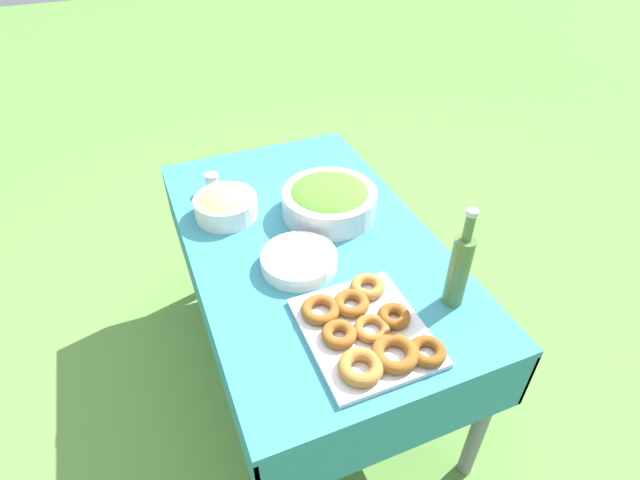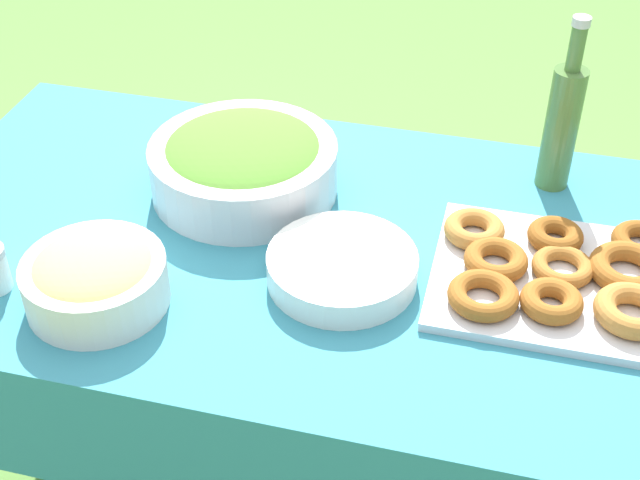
{
  "view_description": "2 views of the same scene",
  "coord_description": "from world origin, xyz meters",
  "px_view_note": "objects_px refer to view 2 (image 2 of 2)",
  "views": [
    {
      "loc": [
        -1.23,
        0.47,
        1.76
      ],
      "look_at": [
        -0.07,
        -0.01,
        0.75
      ],
      "focal_mm": 28.0,
      "sensor_mm": 36.0,
      "label": 1
    },
    {
      "loc": [
        -0.35,
        1.15,
        1.63
      ],
      "look_at": [
        -0.07,
        0.04,
        0.73
      ],
      "focal_mm": 50.0,
      "sensor_mm": 36.0,
      "label": 2
    }
  ],
  "objects_px": {
    "pasta_bowl": "(95,278)",
    "olive_oil_bottle": "(562,123)",
    "donut_platter": "(559,274)",
    "plate_stack": "(342,268)",
    "salad_bowl": "(243,163)"
  },
  "relations": [
    {
      "from": "pasta_bowl",
      "to": "olive_oil_bottle",
      "type": "xyz_separation_m",
      "value": [
        -0.67,
        -0.51,
        0.08
      ]
    },
    {
      "from": "salad_bowl",
      "to": "plate_stack",
      "type": "xyz_separation_m",
      "value": [
        -0.23,
        0.2,
        -0.04
      ]
    },
    {
      "from": "donut_platter",
      "to": "plate_stack",
      "type": "distance_m",
      "value": 0.34
    },
    {
      "from": "salad_bowl",
      "to": "pasta_bowl",
      "type": "distance_m",
      "value": 0.37
    },
    {
      "from": "donut_platter",
      "to": "plate_stack",
      "type": "xyz_separation_m",
      "value": [
        0.34,
        0.07,
        0.0
      ]
    },
    {
      "from": "donut_platter",
      "to": "plate_stack",
      "type": "bearing_deg",
      "value": 12.12
    },
    {
      "from": "pasta_bowl",
      "to": "olive_oil_bottle",
      "type": "relative_size",
      "value": 0.68
    },
    {
      "from": "donut_platter",
      "to": "plate_stack",
      "type": "height_order",
      "value": "donut_platter"
    },
    {
      "from": "pasta_bowl",
      "to": "plate_stack",
      "type": "xyz_separation_m",
      "value": [
        -0.36,
        -0.15,
        -0.02
      ]
    },
    {
      "from": "pasta_bowl",
      "to": "plate_stack",
      "type": "distance_m",
      "value": 0.38
    },
    {
      "from": "salad_bowl",
      "to": "plate_stack",
      "type": "bearing_deg",
      "value": 138.73
    },
    {
      "from": "plate_stack",
      "to": "salad_bowl",
      "type": "bearing_deg",
      "value": -41.27
    },
    {
      "from": "pasta_bowl",
      "to": "olive_oil_bottle",
      "type": "height_order",
      "value": "olive_oil_bottle"
    },
    {
      "from": "pasta_bowl",
      "to": "plate_stack",
      "type": "bearing_deg",
      "value": -157.76
    },
    {
      "from": "salad_bowl",
      "to": "donut_platter",
      "type": "xyz_separation_m",
      "value": [
        -0.57,
        0.13,
        -0.04
      ]
    }
  ]
}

